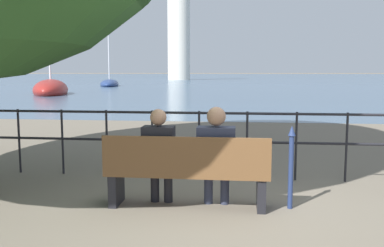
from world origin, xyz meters
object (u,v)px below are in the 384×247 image
sailboat_1 (109,84)px  sailboat_2 (51,89)px  harbor_lighthouse (179,30)px  park_bench (187,173)px  seated_person_left (159,153)px  seated_person_right (216,152)px  closed_umbrella (291,163)px

sailboat_1 → sailboat_2: size_ratio=0.68×
sailboat_1 → harbor_lighthouse: size_ratio=0.41×
park_bench → harbor_lighthouse: bearing=98.4°
seated_person_left → seated_person_right: size_ratio=0.97×
seated_person_right → sailboat_2: (-13.59, 24.90, -0.31)m
sailboat_1 → sailboat_2: (1.16, -17.80, 0.11)m
park_bench → sailboat_2: (-13.24, 24.98, -0.07)m
park_bench → seated_person_left: (-0.35, 0.08, 0.22)m
closed_umbrella → sailboat_1: size_ratio=0.12×
sailboat_2 → harbor_lighthouse: 56.27m
seated_person_left → sailboat_2: size_ratio=0.09×
seated_person_right → park_bench: bearing=-167.6°
seated_person_right → sailboat_2: size_ratio=0.10×
sailboat_1 → sailboat_2: sailboat_2 is taller
park_bench → sailboat_1: bearing=108.6°
park_bench → sailboat_2: size_ratio=0.16×
seated_person_right → closed_umbrella: size_ratio=1.22×
seated_person_right → closed_umbrella: (0.90, 0.05, -0.12)m
seated_person_left → seated_person_right: 0.70m
seated_person_right → sailboat_2: sailboat_2 is taller
park_bench → closed_umbrella: (1.25, 0.13, 0.13)m
seated_person_left → sailboat_1: (-14.05, 42.70, -0.40)m
seated_person_left → sailboat_1: sailboat_1 is taller
park_bench → sailboat_2: 28.27m
seated_person_left → sailboat_1: bearing=108.2°
closed_umbrella → harbor_lighthouse: 81.90m
closed_umbrella → seated_person_right: bearing=-176.7°
sailboat_2 → harbor_lighthouse: size_ratio=0.61×
closed_umbrella → sailboat_1: 45.43m
park_bench → seated_person_right: seated_person_right is taller
park_bench → sailboat_1: 45.14m
park_bench → harbor_lighthouse: (-11.84, 80.45, 9.32)m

